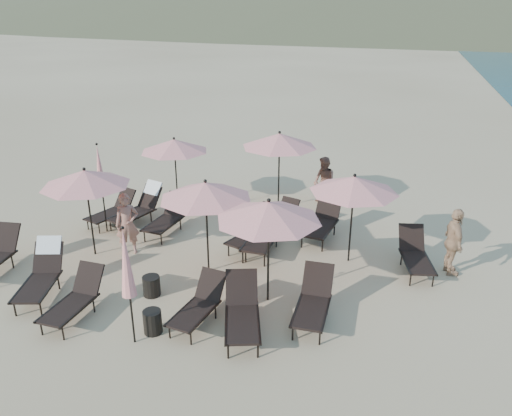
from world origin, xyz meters
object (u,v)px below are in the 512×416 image
(umbrella_open_4, at_px, (279,140))
(side_table_1, at_px, (153,322))
(umbrella_open_5, at_px, (354,184))
(lounger_10, at_px, (263,233))
(umbrella_open_0, at_px, (85,178))
(side_table_0, at_px, (152,286))
(lounger_8, at_px, (167,217))
(umbrella_closed_0, at_px, (126,264))
(umbrella_open_2, at_px, (269,211))
(lounger_4, at_px, (242,311))
(lounger_13, at_px, (279,220))
(lounger_2, at_px, (75,298))
(lounger_3, at_px, (199,304))
(umbrella_closed_1, at_px, (100,171))
(lounger_12, at_px, (322,221))
(umbrella_open_3, at_px, (174,145))
(lounger_7, at_px, (140,206))
(beachgoer_b, at_px, (324,182))
(lounger_5, at_px, (313,301))
(beachgoer_a, at_px, (127,224))
(umbrella_open_1, at_px, (206,191))
(lounger_11, at_px, (415,254))
(lounger_6, at_px, (113,210))
(beachgoer_c, at_px, (454,242))
(lounger_9, at_px, (256,231))
(lounger_1, at_px, (42,272))

(umbrella_open_4, distance_m, side_table_1, 7.33)
(umbrella_open_5, bearing_deg, lounger_10, -178.86)
(umbrella_open_0, height_order, side_table_0, umbrella_open_0)
(lounger_8, xyz_separation_m, umbrella_closed_0, (1.60, -4.74, 1.22))
(umbrella_open_2, bearing_deg, lounger_4, -98.28)
(lounger_13, xyz_separation_m, side_table_1, (-1.23, -5.17, -0.17))
(lounger_2, bearing_deg, umbrella_open_5, 40.14)
(umbrella_open_2, distance_m, umbrella_open_4, 5.39)
(lounger_3, distance_m, umbrella_closed_1, 5.54)
(lounger_10, height_order, lounger_12, lounger_12)
(umbrella_open_3, bearing_deg, side_table_1, -69.24)
(lounger_7, xyz_separation_m, beachgoer_b, (4.91, 2.93, 0.26))
(lounger_5, bearing_deg, lounger_2, -165.94)
(lounger_10, distance_m, umbrella_open_2, 2.88)
(umbrella_open_5, bearing_deg, beachgoer_a, -167.98)
(lounger_8, bearing_deg, umbrella_open_1, -37.62)
(lounger_5, distance_m, beachgoer_b, 6.42)
(lounger_10, bearing_deg, lounger_11, 0.91)
(side_table_1, bearing_deg, lounger_4, 17.54)
(lounger_11, height_order, umbrella_open_5, umbrella_open_5)
(lounger_4, bearing_deg, beachgoer_a, 129.14)
(lounger_4, relative_size, umbrella_closed_0, 0.76)
(lounger_10, height_order, umbrella_open_1, umbrella_open_1)
(lounger_2, xyz_separation_m, lounger_6, (-1.85, 4.44, -0.01))
(beachgoer_c, bearing_deg, lounger_6, 73.76)
(lounger_3, bearing_deg, umbrella_open_4, 98.35)
(lounger_12, height_order, umbrella_closed_1, umbrella_closed_1)
(side_table_0, bearing_deg, lounger_13, 64.41)
(lounger_13, bearing_deg, beachgoer_b, 90.07)
(lounger_2, distance_m, lounger_10, 4.90)
(lounger_11, bearing_deg, side_table_0, -165.91)
(lounger_12, height_order, beachgoer_b, beachgoer_b)
(umbrella_closed_0, xyz_separation_m, beachgoer_c, (5.86, 4.50, -0.85))
(umbrella_open_4, height_order, side_table_1, umbrella_open_4)
(lounger_2, height_order, umbrella_closed_0, umbrella_closed_0)
(lounger_3, bearing_deg, lounger_7, 139.25)
(lounger_9, relative_size, lounger_13, 1.16)
(umbrella_open_3, bearing_deg, lounger_1, -96.17)
(umbrella_open_3, bearing_deg, lounger_12, -11.85)
(side_table_0, relative_size, beachgoer_c, 0.27)
(lounger_8, distance_m, umbrella_open_3, 2.51)
(umbrella_open_0, distance_m, umbrella_open_4, 5.80)
(umbrella_open_2, xyz_separation_m, umbrella_open_3, (-4.21, 4.51, -0.10))
(umbrella_open_2, height_order, umbrella_closed_0, umbrella_closed_0)
(lounger_9, xyz_separation_m, umbrella_open_3, (-3.24, 2.12, 1.52))
(lounger_13, bearing_deg, umbrella_open_3, -178.53)
(side_table_1, bearing_deg, lounger_13, 76.67)
(lounger_9, height_order, umbrella_open_3, umbrella_open_3)
(umbrella_open_3, bearing_deg, lounger_3, -61.31)
(umbrella_open_1, relative_size, beachgoer_c, 1.41)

